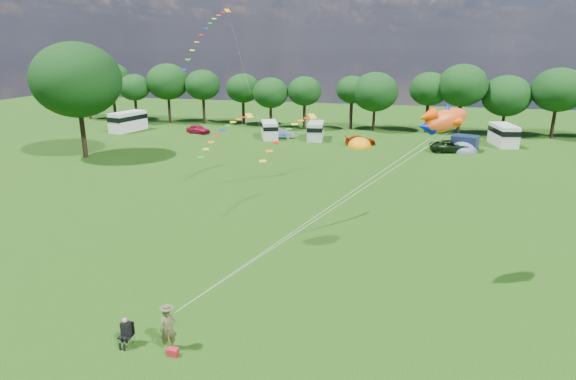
% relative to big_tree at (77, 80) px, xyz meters
% --- Properties ---
extents(ground_plane, '(180.00, 180.00, 0.00)m').
position_rel_big_tree_xyz_m(ground_plane, '(30.00, -28.00, -9.02)').
color(ground_plane, black).
rests_on(ground_plane, ground).
extents(tree_line, '(102.98, 10.98, 10.27)m').
position_rel_big_tree_xyz_m(tree_line, '(35.30, 26.99, -2.67)').
color(tree_line, black).
rests_on(tree_line, ground).
extents(big_tree, '(10.00, 10.00, 13.28)m').
position_rel_big_tree_xyz_m(big_tree, '(0.00, 0.00, 0.00)').
color(big_tree, black).
rests_on(big_tree, ground).
extents(car_a, '(4.12, 2.46, 1.29)m').
position_rel_big_tree_xyz_m(car_a, '(6.24, 18.24, -8.37)').
color(car_a, maroon).
rests_on(car_a, ground).
extents(car_b, '(4.12, 2.05, 1.39)m').
position_rel_big_tree_xyz_m(car_b, '(19.20, 17.79, -8.32)').
color(car_b, gray).
rests_on(car_b, ground).
extents(car_c, '(4.25, 3.09, 1.18)m').
position_rel_big_tree_xyz_m(car_c, '(30.96, 15.65, -8.43)').
color(car_c, '#9D2304').
rests_on(car_c, ground).
extents(car_d, '(5.61, 3.22, 1.44)m').
position_rel_big_tree_xyz_m(car_d, '(42.44, 13.84, -8.30)').
color(car_d, black).
rests_on(car_d, ground).
extents(campervan_a, '(3.72, 6.43, 2.96)m').
position_rel_big_tree_xyz_m(campervan_a, '(-5.21, 17.62, -7.43)').
color(campervan_a, white).
rests_on(campervan_a, ground).
extents(campervan_b, '(3.69, 5.29, 2.39)m').
position_rel_big_tree_xyz_m(campervan_b, '(17.78, 17.25, -7.73)').
color(campervan_b, silver).
rests_on(campervan_b, ground).
extents(campervan_c, '(2.67, 5.15, 2.42)m').
position_rel_big_tree_xyz_m(campervan_c, '(24.39, 17.91, -7.72)').
color(campervan_c, '#BBBBBE').
rests_on(campervan_c, ground).
extents(campervan_d, '(3.31, 5.95, 2.76)m').
position_rel_big_tree_xyz_m(campervan_d, '(49.42, 20.06, -7.54)').
color(campervan_d, silver).
rests_on(campervan_d, ground).
extents(tent_orange, '(3.23, 3.53, 2.52)m').
position_rel_big_tree_xyz_m(tent_orange, '(31.01, 14.18, -9.00)').
color(tent_orange, orange).
rests_on(tent_orange, ground).
extents(tent_greyblue, '(3.51, 3.84, 2.61)m').
position_rel_big_tree_xyz_m(tent_greyblue, '(43.93, 14.41, -9.00)').
color(tent_greyblue, slate).
rests_on(tent_greyblue, ground).
extents(awning_navy, '(3.64, 3.27, 1.89)m').
position_rel_big_tree_xyz_m(awning_navy, '(44.15, 15.26, -8.07)').
color(awning_navy, '#121D38').
rests_on(awning_navy, ground).
extents(kite_flyer, '(0.87, 0.80, 2.00)m').
position_rel_big_tree_xyz_m(kite_flyer, '(27.66, -31.97, -8.02)').
color(kite_flyer, brown).
rests_on(kite_flyer, ground).
extents(camp_chair, '(0.56, 0.56, 1.38)m').
position_rel_big_tree_xyz_m(camp_chair, '(25.70, -32.16, -8.19)').
color(camp_chair, '#99999E').
rests_on(camp_chair, ground).
extents(kite_bag, '(0.47, 0.31, 0.33)m').
position_rel_big_tree_xyz_m(kite_bag, '(28.01, -32.36, -8.85)').
color(kite_bag, '#AD1A24').
rests_on(kite_bag, ground).
extents(fish_kite, '(3.03, 2.66, 1.71)m').
position_rel_big_tree_xyz_m(fish_kite, '(38.79, -22.88, 0.17)').
color(fish_kite, '#F65117').
rests_on(fish_kite, ground).
extents(streamer_kite_a, '(3.26, 5.54, 5.73)m').
position_rel_big_tree_xyz_m(streamer_kite_a, '(17.74, -2.80, 5.27)').
color(streamer_kite_a, '#FB9604').
rests_on(streamer_kite_a, ground).
extents(streamer_kite_b, '(4.36, 4.77, 3.83)m').
position_rel_big_tree_xyz_m(streamer_kite_b, '(20.19, -4.73, -3.97)').
color(streamer_kite_b, yellow).
rests_on(streamer_kite_b, ground).
extents(streamer_kite_c, '(3.11, 4.90, 2.78)m').
position_rel_big_tree_xyz_m(streamer_kite_c, '(29.18, -15.36, -1.95)').
color(streamer_kite_c, yellow).
rests_on(streamer_kite_c, ground).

